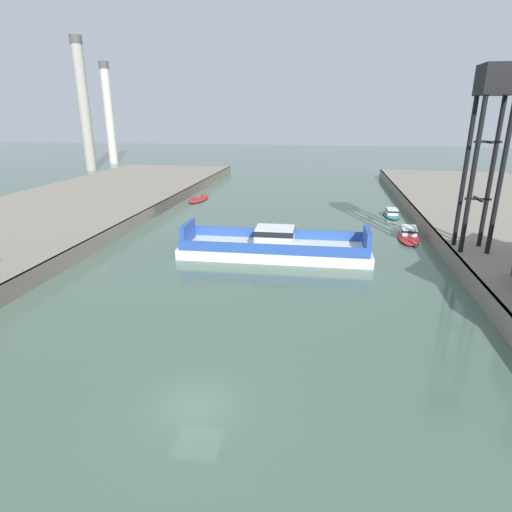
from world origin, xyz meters
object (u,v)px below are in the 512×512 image
(crane_tower, at_px, (493,110))
(smokestack_distant_b, at_px, (108,111))
(chain_ferry, at_px, (275,247))
(smokestack_distant_a, at_px, (83,102))
(moored_boat_near_right, at_px, (199,199))
(moored_boat_near_left, at_px, (391,213))
(moored_boat_mid_left, at_px, (409,234))

(crane_tower, distance_m, smokestack_distant_b, 115.18)
(smokestack_distant_b, bearing_deg, crane_tower, -45.30)
(crane_tower, bearing_deg, chain_ferry, -179.56)
(smokestack_distant_a, xyz_separation_m, smokestack_distant_b, (-2.49, 17.48, -2.05))
(moored_boat_near_right, distance_m, crane_tower, 49.32)
(smokestack_distant_a, height_order, smokestack_distant_b, smokestack_distant_a)
(chain_ferry, distance_m, moored_boat_near_left, 26.17)
(moored_boat_near_right, bearing_deg, crane_tower, -37.86)
(chain_ferry, bearing_deg, moored_boat_near_left, 54.97)
(crane_tower, distance_m, smokestack_distant_a, 101.59)
(crane_tower, bearing_deg, moored_boat_mid_left, 114.04)
(smokestack_distant_a, bearing_deg, moored_boat_near_right, -40.64)
(smokestack_distant_b, bearing_deg, moored_boat_near_right, -50.38)
(chain_ferry, height_order, crane_tower, crane_tower)
(crane_tower, relative_size, smokestack_distant_a, 0.51)
(moored_boat_mid_left, bearing_deg, moored_boat_near_left, 92.48)
(chain_ferry, bearing_deg, smokestack_distant_a, 132.34)
(crane_tower, bearing_deg, smokestack_distant_b, 134.70)
(chain_ferry, relative_size, crane_tower, 1.20)
(chain_ferry, bearing_deg, smokestack_distant_b, 126.77)
(crane_tower, height_order, smokestack_distant_a, smokestack_distant_a)
(moored_boat_near_left, distance_m, smokestack_distant_b, 98.62)
(chain_ferry, bearing_deg, moored_boat_near_right, 121.00)
(moored_boat_near_right, xyz_separation_m, smokestack_distant_a, (-41.36, 35.50, 17.53))
(moored_boat_mid_left, xyz_separation_m, smokestack_distant_b, (-76.83, 72.49, 15.16))
(moored_boat_near_left, bearing_deg, moored_boat_mid_left, -87.52)
(moored_boat_near_right, distance_m, moored_boat_mid_left, 38.32)
(moored_boat_near_right, height_order, smokestack_distant_b, smokestack_distant_b)
(moored_boat_near_right, height_order, moored_boat_mid_left, moored_boat_mid_left)
(chain_ferry, height_order, moored_boat_mid_left, chain_ferry)
(moored_boat_mid_left, height_order, smokestack_distant_b, smokestack_distant_b)
(chain_ferry, relative_size, smokestack_distant_a, 0.61)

